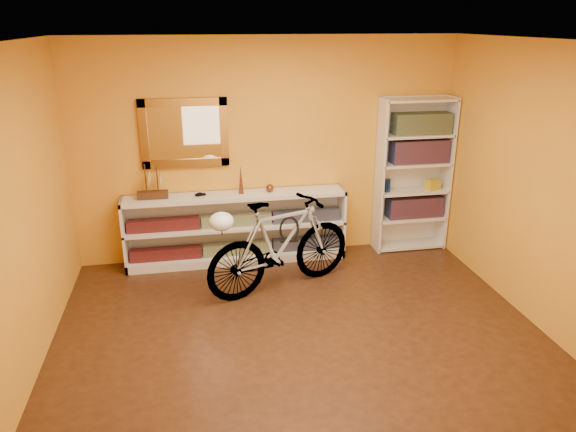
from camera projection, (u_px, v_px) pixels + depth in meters
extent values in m
cube|color=black|center=(302.00, 339.00, 4.93)|extent=(4.50, 4.00, 0.01)
cube|color=silver|center=(305.00, 41.00, 4.03)|extent=(4.50, 4.00, 0.01)
cube|color=orange|center=(268.00, 151.00, 6.33)|extent=(4.50, 0.01, 2.60)
cube|color=orange|center=(14.00, 223.00, 4.09)|extent=(0.01, 4.00, 2.60)
cube|color=orange|center=(547.00, 190.00, 4.87)|extent=(0.01, 4.00, 2.60)
cube|color=brown|center=(184.00, 133.00, 6.04)|extent=(0.98, 0.06, 0.78)
cube|color=silver|center=(339.00, 229.00, 6.83)|extent=(0.09, 0.02, 0.09)
cube|color=black|center=(237.00, 248.00, 6.45)|extent=(2.50, 0.13, 0.14)
cube|color=navy|center=(236.00, 220.00, 6.33)|extent=(2.50, 0.13, 0.14)
imported|color=black|center=(201.00, 196.00, 6.17)|extent=(0.00, 0.00, 0.00)
cone|color=brown|center=(241.00, 179.00, 6.19)|extent=(0.06, 0.06, 0.34)
sphere|color=brown|center=(270.00, 188.00, 6.29)|extent=(0.09, 0.09, 0.09)
cube|color=maroon|center=(414.00, 206.00, 6.75)|extent=(0.70, 0.22, 0.26)
cube|color=maroon|center=(419.00, 151.00, 6.51)|extent=(0.70, 0.22, 0.28)
cube|color=navy|center=(421.00, 123.00, 6.39)|extent=(0.70, 0.22, 0.25)
cylinder|color=navy|center=(387.00, 185.00, 6.56)|extent=(0.07, 0.07, 0.16)
cube|color=maroon|center=(401.00, 126.00, 6.39)|extent=(0.17, 0.17, 0.20)
cube|color=gold|center=(433.00, 185.00, 6.65)|extent=(0.19, 0.16, 0.13)
imported|color=silver|center=(281.00, 245.00, 5.69)|extent=(1.03, 1.80, 1.03)
ellipsoid|color=white|center=(221.00, 222.00, 5.23)|extent=(0.24, 0.23, 0.18)
torus|color=black|center=(289.00, 229.00, 5.68)|extent=(0.21, 0.02, 0.21)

